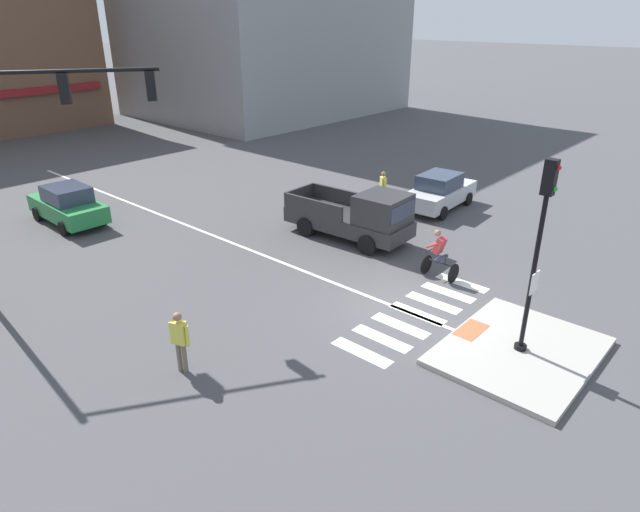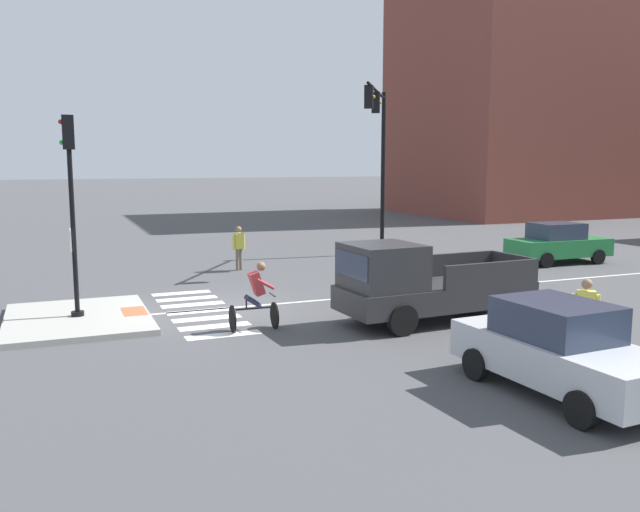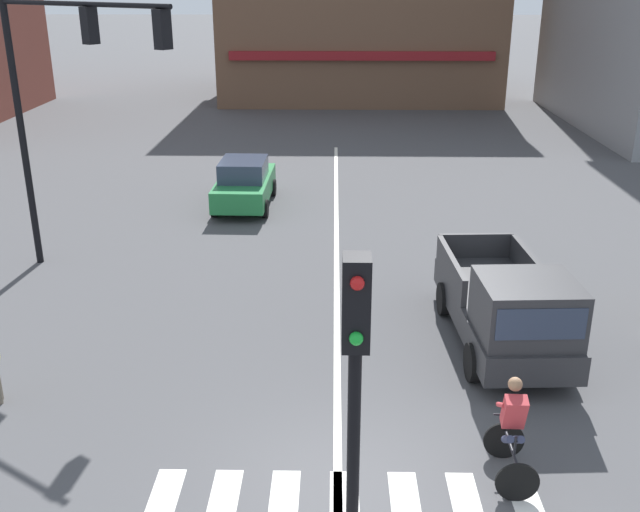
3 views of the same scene
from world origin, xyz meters
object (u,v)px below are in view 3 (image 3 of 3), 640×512
Objects in this scene: signal_pole at (353,463)px; cyclist at (513,428)px; traffic_light_mast at (58,86)px; car_green_westbound_distant at (244,183)px; pickup_truck_charcoal_eastbound_mid at (508,309)px.

signal_pole is 5.29m from cyclist.
cyclist is at bearing -40.77° from traffic_light_mast.
signal_pole is 18.82m from car_green_westbound_distant.
cyclist is (5.80, -14.39, 0.06)m from car_green_westbound_distant.
cyclist is at bearing -101.23° from pickup_truck_charcoal_eastbound_mid.
traffic_light_mast is 13.02m from cyclist.
signal_pole reaches higher than cyclist.
traffic_light_mast is 8.32m from car_green_westbound_distant.
signal_pole is 1.22× the size of car_green_westbound_distant.
pickup_truck_charcoal_eastbound_mid is (10.19, -4.00, -3.92)m from traffic_light_mast.
car_green_westbound_distant is at bearing 99.93° from signal_pole.
cyclist is (-0.81, -4.09, -0.11)m from pickup_truck_charcoal_eastbound_mid.
pickup_truck_charcoal_eastbound_mid is 3.09× the size of cyclist.
car_green_westbound_distant is at bearing 111.95° from cyclist.
traffic_light_mast is at bearing 158.57° from pickup_truck_charcoal_eastbound_mid.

